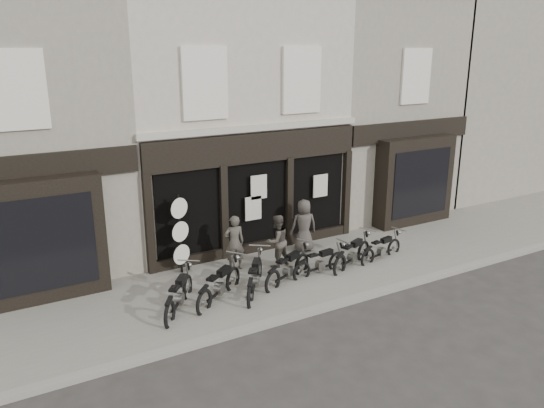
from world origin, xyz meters
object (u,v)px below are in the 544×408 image
man_centre (277,241)px  man_right (304,225)px  motorcycle_3 (288,270)px  motorcycle_0 (179,297)px  motorcycle_1 (220,287)px  man_left (234,242)px  advert_sign_post (180,238)px  motorcycle_6 (382,251)px  motorcycle_2 (255,280)px  motorcycle_4 (320,265)px  motorcycle_5 (352,256)px

man_centre → man_right: 1.52m
motorcycle_3 → man_right: 2.39m
motorcycle_0 → motorcycle_3: motorcycle_0 is taller
motorcycle_1 → man_left: size_ratio=1.16×
motorcycle_1 → advert_sign_post: (-0.28, 2.03, 0.77)m
motorcycle_6 → man_left: 4.57m
motorcycle_2 → man_left: bearing=30.4°
motorcycle_6 → motorcycle_0: bearing=168.5°
motorcycle_3 → motorcycle_4: (1.07, -0.02, -0.04)m
motorcycle_2 → advert_sign_post: bearing=68.0°
motorcycle_4 → man_centre: man_centre is taller
motorcycle_6 → man_right: man_right is taller
motorcycle_1 → man_left: (1.17, 1.53, 0.52)m
motorcycle_0 → man_centre: (3.45, 1.12, 0.50)m
motorcycle_3 → man_right: size_ratio=1.18×
motorcycle_5 → man_centre: (-2.00, 1.05, 0.51)m
motorcycle_6 → man_centre: (-3.10, 1.07, 0.55)m
motorcycle_2 → motorcycle_5: (3.34, 0.11, -0.02)m
motorcycle_3 → advert_sign_post: 3.19m
motorcycle_0 → advert_sign_post: size_ratio=0.76×
motorcycle_2 → motorcycle_6: bearing=-52.7°
man_right → motorcycle_1: bearing=41.3°
motorcycle_3 → motorcycle_4: motorcycle_3 is taller
man_left → man_right: 2.56m
motorcycle_0 → man_centre: bearing=-35.0°
motorcycle_0 → man_centre: man_centre is taller
motorcycle_3 → man_right: (1.60, 1.69, 0.55)m
motorcycle_4 → advert_sign_post: (-3.47, 1.97, 0.82)m
motorcycle_5 → man_left: (-3.18, 1.48, 0.53)m
motorcycle_0 → man_left: size_ratio=1.14×
motorcycle_6 → man_left: (-4.28, 1.50, 0.58)m
motorcycle_4 → motorcycle_0: bearing=175.1°
motorcycle_5 → man_left: size_ratio=1.21×
man_centre → motorcycle_6: bearing=150.8°
motorcycle_4 → motorcycle_6: bearing=-6.5°
motorcycle_5 → man_left: bearing=131.8°
motorcycle_2 → man_centre: (1.34, 1.16, 0.49)m
motorcycle_1 → man_centre: size_ratio=1.20×
motorcycle_0 → man_right: man_right is taller
motorcycle_5 → motorcycle_6: (1.11, -0.03, -0.04)m
man_left → motorcycle_6: bearing=172.3°
motorcycle_3 → motorcycle_5: bearing=-26.0°
motorcycle_4 → motorcycle_5: motorcycle_5 is taller
motorcycle_1 → advert_sign_post: bearing=61.4°
motorcycle_0 → man_centre: 3.66m
motorcycle_0 → motorcycle_2: bearing=-53.9°
motorcycle_1 → motorcycle_5: motorcycle_1 is taller
motorcycle_0 → motorcycle_3: (3.22, 0.09, -0.00)m
motorcycle_1 → motorcycle_3: motorcycle_1 is taller
motorcycle_4 → man_left: size_ratio=1.19×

